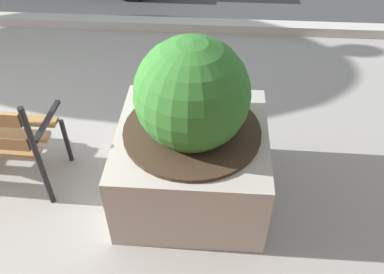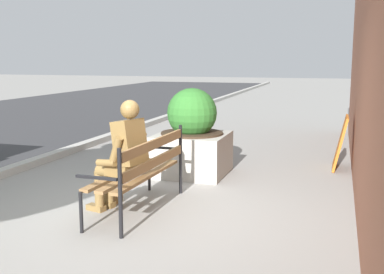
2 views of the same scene
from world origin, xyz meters
name	(u,v)px [view 1 (image 1 of 2)]	position (x,y,z in m)	size (l,w,h in m)	color
curb_stone	(47,21)	(0.00, 2.90, 0.06)	(60.00, 0.20, 0.12)	#B2AFA8
concrete_planter	(192,139)	(2.14, 0.11, 0.58)	(1.10, 1.10, 1.38)	#A8A399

